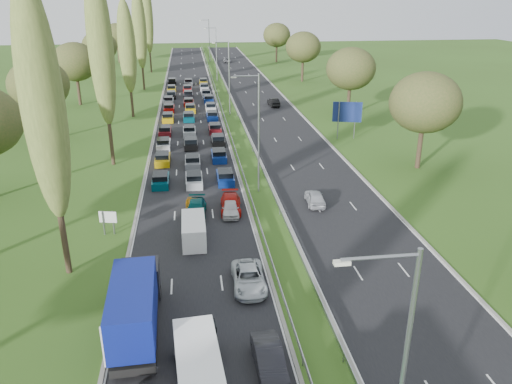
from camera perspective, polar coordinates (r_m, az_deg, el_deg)
ground at (r=86.78m, az=-3.11°, el=9.07°), size 260.00×260.00×0.00m
near_carriageway at (r=88.96m, az=-7.64°, el=9.23°), size 10.50×215.00×0.04m
far_carriageway at (r=89.96m, az=1.10°, el=9.55°), size 10.50×215.00×0.04m
central_reservation at (r=89.09m, az=-3.25°, el=9.76°), size 2.36×215.00×0.32m
lamp_columns at (r=83.69m, az=-3.08°, el=12.78°), size 0.18×140.18×12.00m
poplar_row at (r=73.47m, az=-15.54°, el=15.82°), size 2.80×127.80×22.44m
woodland_left at (r=70.83m, az=-24.27°, el=10.66°), size 8.00×166.00×11.10m
woodland_right at (r=76.56m, az=12.72°, el=12.72°), size 8.00×153.00×11.10m
traffic_queue_fill at (r=84.11m, az=-7.60°, el=8.81°), size 9.14×68.18×0.80m
near_car_6 at (r=28.20m, az=-6.81°, el=-19.07°), size 2.59×5.02×1.35m
near_car_7 at (r=46.02m, az=-6.88°, el=-1.94°), size 2.17×4.62×1.30m
near_car_8 at (r=46.44m, az=-7.10°, el=-1.73°), size 1.63×3.87×1.31m
near_car_9 at (r=28.37m, az=1.50°, el=-18.53°), size 1.62×4.31×1.41m
near_car_10 at (r=35.08m, az=-0.83°, el=-9.82°), size 2.31×4.86×1.34m
near_car_11 at (r=46.84m, az=-2.91°, el=-1.35°), size 2.16×4.72×1.34m
near_car_12 at (r=46.02m, az=-2.94°, el=-1.81°), size 1.75×3.91×1.30m
far_car_0 at (r=48.47m, az=6.76°, el=-0.63°), size 1.90×4.15×1.38m
far_car_1 at (r=91.56m, az=2.02°, el=10.23°), size 1.78×4.43×1.43m
far_car_2 at (r=152.33m, az=-3.35°, el=14.83°), size 2.49×4.90×1.33m
blue_lorry at (r=30.99m, az=-13.62°, el=-12.42°), size 2.49×8.97×3.79m
white_van_front at (r=27.63m, az=-6.65°, el=-18.84°), size 2.20×5.61×2.26m
white_van_rear at (r=41.45m, az=-7.13°, el=-4.25°), size 1.89×4.81×1.93m
info_sign at (r=43.77m, az=-16.54°, el=-3.03°), size 1.49×0.41×2.10m
direction_sign at (r=70.84m, az=10.37°, el=8.80°), size 3.90×1.08×5.20m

